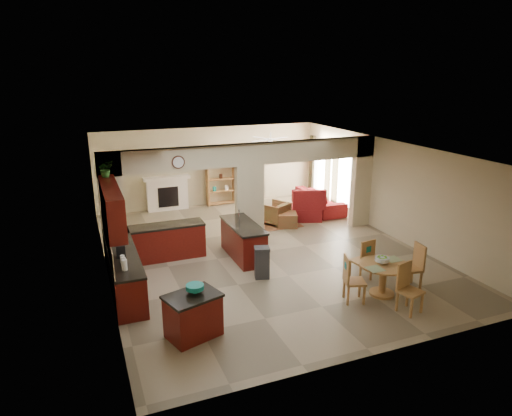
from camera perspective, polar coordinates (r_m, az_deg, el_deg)
name	(u,v)px	position (r m, az deg, el deg)	size (l,w,h in m)	color
floor	(263,252)	(12.36, 0.86, -5.52)	(10.00, 10.00, 0.00)	gray
ceiling	(263,149)	(11.58, 0.93, 7.39)	(10.00, 10.00, 0.00)	white
wall_back	(210,166)	(16.49, -5.81, 5.20)	(8.00, 8.00, 0.00)	#BCB08A
wall_front	(380,281)	(7.81, 15.28, -8.79)	(8.00, 8.00, 0.00)	#BCB08A
wall_left	(103,220)	(11.06, -18.63, -1.44)	(10.00, 10.00, 0.00)	#BCB08A
wall_right	(389,188)	(13.88, 16.34, 2.39)	(10.00, 10.00, 0.00)	#BCB08A
partition_left_pier	(112,207)	(12.03, -17.52, 0.11)	(0.60, 0.25, 2.80)	#BCB08A
partition_center_pier	(249,203)	(12.87, -0.82, 0.59)	(0.80, 0.25, 2.20)	#BCB08A
partition_right_pier	(361,182)	(14.48, 13.00, 3.23)	(0.60, 0.25, 2.80)	#BCB08A
partition_header	(249,154)	(12.55, -0.85, 6.74)	(8.00, 0.25, 0.60)	#BCB08A
kitchen_counter	(140,257)	(11.19, -14.31, -5.95)	(2.52, 3.29, 1.48)	#450C08
upper_cabinets	(112,207)	(10.15, -17.59, 0.14)	(0.35, 2.40, 0.90)	#450C08
peninsula	(243,241)	(11.89, -1.60, -4.08)	(0.70, 1.85, 0.91)	#450C08
wall_clock	(178,162)	(11.86, -9.69, 5.66)	(0.34, 0.34, 0.03)	#472417
rug	(272,223)	(14.61, 2.06, -1.93)	(1.60, 1.30, 0.01)	brown
fireplace	(167,193)	(16.16, -11.02, 1.87)	(1.60, 0.35, 1.20)	white
shelving_unit	(221,180)	(16.53, -4.42, 3.49)	(1.00, 0.32, 1.80)	olive
window_a	(345,178)	(15.73, 11.11, 3.65)	(0.02, 0.90, 1.90)	white
window_b	(320,169)	(17.14, 8.06, 4.88)	(0.02, 0.90, 1.90)	white
glazed_door	(332,177)	(16.46, 9.50, 3.79)	(0.02, 0.70, 2.10)	white
drape_a_left	(354,182)	(15.22, 12.19, 3.15)	(0.10, 0.28, 2.30)	#43251A
drape_a_right	(335,175)	(16.20, 9.85, 4.10)	(0.10, 0.28, 2.30)	#43251A
drape_b_left	(328,172)	(16.62, 8.96, 4.46)	(0.10, 0.28, 2.30)	#43251A
drape_b_right	(312,166)	(17.64, 6.99, 5.26)	(0.10, 0.28, 2.30)	#43251A
ceiling_fan	(271,139)	(14.93, 1.83, 8.58)	(1.00, 1.00, 0.10)	white
kitchen_island	(193,315)	(8.61, -7.87, -13.16)	(1.12, 0.95, 0.83)	#450C08
teal_bowl	(195,289)	(8.45, -7.64, -9.96)	(0.33, 0.33, 0.16)	#13847D
trash_can	(262,264)	(10.77, 0.74, -6.98)	(0.33, 0.28, 0.70)	#2A2B2D
dining_table	(383,274)	(10.31, 15.61, -7.96)	(1.06, 1.06, 0.72)	olive
fruit_bowl	(382,260)	(10.20, 15.47, -6.27)	(0.30, 0.30, 0.16)	#53A222
sofa	(318,200)	(16.09, 7.78, 0.99)	(0.93, 2.39, 0.70)	maroon
chaise	(304,213)	(15.07, 6.01, -0.59)	(1.06, 0.87, 0.42)	maroon
armchair	(275,213)	(14.52, 2.39, -0.61)	(0.75, 0.77, 0.70)	maroon
ottoman	(287,220)	(14.31, 3.89, -1.46)	(0.59, 0.59, 0.43)	maroon
plant	(105,169)	(10.92, -18.30, 4.67)	(0.34, 0.29, 0.38)	#174D14
chair_north	(364,258)	(10.84, 13.34, -6.14)	(0.48, 0.48, 1.02)	olive
chair_east	(414,264)	(10.84, 19.20, -6.65)	(0.47, 0.47, 1.02)	olive
chair_south	(407,285)	(9.78, 18.40, -9.18)	(0.51, 0.51, 1.02)	olive
chair_west	(351,277)	(9.84, 11.77, -8.47)	(0.53, 0.53, 1.02)	olive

